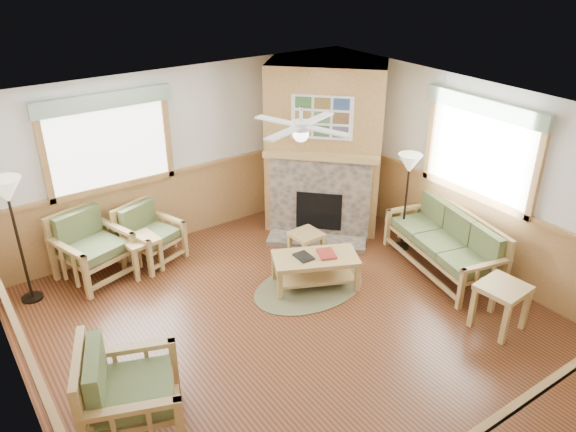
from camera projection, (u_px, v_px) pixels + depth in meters
floor at (294, 327)px, 7.03m from camera, size 6.00×6.00×0.01m
ceiling at (295, 118)px, 5.82m from camera, size 6.00×6.00×0.01m
wall_back at (182, 156)px, 8.63m from camera, size 6.00×0.02×2.70m
wall_front at (524, 387)px, 4.22m from camera, size 6.00×0.02×2.70m
wall_left at (14, 325)px, 4.90m from camera, size 0.02×6.00×2.70m
wall_right at (467, 175)px, 7.95m from camera, size 0.02×6.00×2.70m
wainscot at (294, 290)px, 6.78m from camera, size 6.00×6.00×1.10m
fireplace at (325, 147)px, 8.97m from camera, size 3.11×3.11×2.70m
window_back at (100, 90)px, 7.51m from camera, size 1.90×0.16×1.50m
window_right at (490, 96)px, 7.25m from camera, size 0.16×1.90×1.50m
ceiling_fan at (301, 110)px, 6.21m from camera, size 1.59×1.59×0.36m
sofa at (443, 243)px, 8.05m from camera, size 2.02×1.18×0.87m
armchair_back_left at (92, 247)px, 7.85m from camera, size 1.08×1.08×0.97m
armchair_back_right at (150, 234)px, 8.31m from camera, size 0.97×0.97×0.85m
armchair_left at (132, 391)px, 5.34m from camera, size 1.17×1.17×1.02m
coffee_table at (315, 271)px, 7.77m from camera, size 1.29×1.01×0.46m
end_table_chairs at (142, 255)px, 8.09m from camera, size 0.54×0.52×0.53m
end_table_sofa at (500, 307)px, 6.89m from camera, size 0.59×0.57×0.61m
footstool at (306, 244)px, 8.54m from camera, size 0.45×0.45×0.37m
braided_rug at (309, 287)px, 7.81m from camera, size 1.73×1.73×0.01m
floor_lamp_left at (19, 242)px, 7.18m from camera, size 0.51×0.51×1.76m
floor_lamp_right at (406, 202)px, 8.48m from camera, size 0.44×0.44×1.55m
book_red at (326, 253)px, 7.69m from camera, size 0.31×0.36×0.03m
book_dark at (304, 256)px, 7.63m from camera, size 0.21×0.28×0.03m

